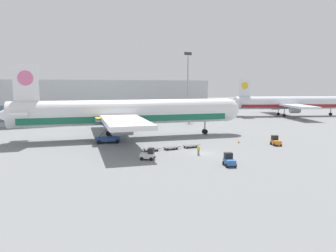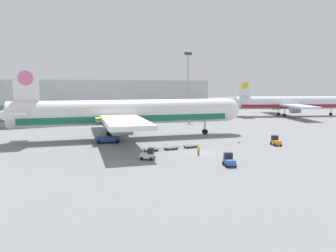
{
  "view_description": "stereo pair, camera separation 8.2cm",
  "coord_description": "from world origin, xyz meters",
  "px_view_note": "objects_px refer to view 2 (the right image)",
  "views": [
    {
      "loc": [
        -34.0,
        -48.92,
        12.75
      ],
      "look_at": [
        -1.72,
        10.47,
        4.0
      ],
      "focal_mm": 35.0,
      "sensor_mm": 36.0,
      "label": 1
    },
    {
      "loc": [
        -33.92,
        -48.96,
        12.75
      ],
      "look_at": [
        -1.72,
        10.47,
        4.0
      ],
      "focal_mm": 35.0,
      "sensor_mm": 36.0,
      "label": 2
    }
  ],
  "objects_px": {
    "airplane_distant": "(289,103)",
    "baggage_dolly_third": "(191,146)",
    "baggage_tug_far": "(229,160)",
    "baggage_dolly_second": "(171,147)",
    "scissor_lift_loader": "(107,133)",
    "baggage_tug_mid": "(148,155)",
    "traffic_cone_near": "(239,142)",
    "baggage_dolly_lead": "(151,149)",
    "light_mast": "(188,81)",
    "baggage_tug_foreground": "(276,141)",
    "airplane_main": "(124,113)",
    "ground_crew_near": "(198,149)"
  },
  "relations": [
    {
      "from": "airplane_main",
      "to": "baggage_tug_foreground",
      "type": "xyz_separation_m",
      "value": [
        24.37,
        -23.99,
        -4.96
      ]
    },
    {
      "from": "baggage_tug_mid",
      "to": "light_mast",
      "type": "bearing_deg",
      "value": 91.4
    },
    {
      "from": "baggage_tug_foreground",
      "to": "baggage_tug_mid",
      "type": "relative_size",
      "value": 1.0
    },
    {
      "from": "light_mast",
      "to": "baggage_tug_mid",
      "type": "xyz_separation_m",
      "value": [
        -39.43,
        -50.85,
        -12.87
      ]
    },
    {
      "from": "baggage_tug_far",
      "to": "baggage_dolly_third",
      "type": "bearing_deg",
      "value": 10.84
    },
    {
      "from": "baggage_dolly_lead",
      "to": "traffic_cone_near",
      "type": "relative_size",
      "value": 6.69
    },
    {
      "from": "baggage_tug_foreground",
      "to": "baggage_dolly_second",
      "type": "distance_m",
      "value": 22.33
    },
    {
      "from": "baggage_tug_mid",
      "to": "baggage_dolly_second",
      "type": "height_order",
      "value": "baggage_tug_mid"
    },
    {
      "from": "scissor_lift_loader",
      "to": "ground_crew_near",
      "type": "height_order",
      "value": "scissor_lift_loader"
    },
    {
      "from": "baggage_tug_far",
      "to": "airplane_main",
      "type": "bearing_deg",
      "value": 28.71
    },
    {
      "from": "baggage_tug_foreground",
      "to": "light_mast",
      "type": "bearing_deg",
      "value": 9.76
    },
    {
      "from": "airplane_distant",
      "to": "baggage_tug_far",
      "type": "height_order",
      "value": "airplane_distant"
    },
    {
      "from": "baggage_dolly_lead",
      "to": "baggage_dolly_second",
      "type": "xyz_separation_m",
      "value": [
        4.15,
        -0.3,
        0.0
      ]
    },
    {
      "from": "baggage_dolly_lead",
      "to": "airplane_main",
      "type": "bearing_deg",
      "value": 89.88
    },
    {
      "from": "baggage_tug_mid",
      "to": "airplane_distant",
      "type": "bearing_deg",
      "value": 66.62
    },
    {
      "from": "airplane_main",
      "to": "baggage_dolly_third",
      "type": "distance_m",
      "value": 19.93
    },
    {
      "from": "airplane_distant",
      "to": "baggage_dolly_third",
      "type": "xyz_separation_m",
      "value": [
        -69.29,
        -36.56,
        -4.64
      ]
    },
    {
      "from": "baggage_tug_foreground",
      "to": "baggage_dolly_third",
      "type": "xyz_separation_m",
      "value": [
        -17.0,
        6.3,
        -0.49
      ]
    },
    {
      "from": "light_mast",
      "to": "baggage_tug_far",
      "type": "distance_m",
      "value": 68.84
    },
    {
      "from": "ground_crew_near",
      "to": "traffic_cone_near",
      "type": "xyz_separation_m",
      "value": [
        14.32,
        5.73,
        -0.74
      ]
    },
    {
      "from": "airplane_main",
      "to": "airplane_distant",
      "type": "relative_size",
      "value": 1.22
    },
    {
      "from": "light_mast",
      "to": "airplane_main",
      "type": "xyz_separation_m",
      "value": [
        -34.82,
        -27.55,
        -7.9
      ]
    },
    {
      "from": "baggage_tug_foreground",
      "to": "baggage_tug_far",
      "type": "height_order",
      "value": "same"
    },
    {
      "from": "baggage_dolly_second",
      "to": "baggage_dolly_third",
      "type": "distance_m",
      "value": 4.36
    },
    {
      "from": "baggage_tug_far",
      "to": "baggage_dolly_lead",
      "type": "relative_size",
      "value": 0.74
    },
    {
      "from": "light_mast",
      "to": "baggage_tug_foreground",
      "type": "relative_size",
      "value": 8.57
    },
    {
      "from": "baggage_tug_foreground",
      "to": "baggage_dolly_third",
      "type": "height_order",
      "value": "baggage_tug_foreground"
    },
    {
      "from": "traffic_cone_near",
      "to": "baggage_dolly_lead",
      "type": "bearing_deg",
      "value": 176.7
    },
    {
      "from": "light_mast",
      "to": "baggage_dolly_lead",
      "type": "relative_size",
      "value": 6.36
    },
    {
      "from": "baggage_dolly_lead",
      "to": "light_mast",
      "type": "bearing_deg",
      "value": 54.83
    },
    {
      "from": "light_mast",
      "to": "airplane_main",
      "type": "bearing_deg",
      "value": -141.65
    },
    {
      "from": "airplane_distant",
      "to": "ground_crew_near",
      "type": "distance_m",
      "value": 83.61
    },
    {
      "from": "ground_crew_near",
      "to": "traffic_cone_near",
      "type": "relative_size",
      "value": 3.09
    },
    {
      "from": "baggage_tug_foreground",
      "to": "baggage_tug_mid",
      "type": "bearing_deg",
      "value": 109.86
    },
    {
      "from": "light_mast",
      "to": "baggage_tug_foreground",
      "type": "height_order",
      "value": "light_mast"
    },
    {
      "from": "airplane_distant",
      "to": "baggage_dolly_third",
      "type": "bearing_deg",
      "value": -128.5
    },
    {
      "from": "baggage_tug_foreground",
      "to": "traffic_cone_near",
      "type": "xyz_separation_m",
      "value": [
        -5.02,
        5.67,
        -0.6
      ]
    },
    {
      "from": "airplane_main",
      "to": "baggage_tug_far",
      "type": "relative_size",
      "value": 20.69
    },
    {
      "from": "light_mast",
      "to": "baggage_dolly_third",
      "type": "bearing_deg",
      "value": -121.24
    },
    {
      "from": "light_mast",
      "to": "baggage_dolly_lead",
      "type": "xyz_separation_m",
      "value": [
        -35.94,
        -44.69,
        -13.35
      ]
    },
    {
      "from": "scissor_lift_loader",
      "to": "baggage_tug_far",
      "type": "xyz_separation_m",
      "value": [
        10.31,
        -28.63,
        -1.22
      ]
    },
    {
      "from": "baggage_tug_far",
      "to": "baggage_dolly_second",
      "type": "distance_m",
      "value": 15.69
    },
    {
      "from": "baggage_dolly_lead",
      "to": "baggage_dolly_second",
      "type": "relative_size",
      "value": 1.0
    },
    {
      "from": "airplane_main",
      "to": "traffic_cone_near",
      "type": "relative_size",
      "value": 102.42
    },
    {
      "from": "baggage_tug_foreground",
      "to": "baggage_tug_far",
      "type": "distance_m",
      "value": 21.59
    },
    {
      "from": "baggage_dolly_third",
      "to": "baggage_dolly_lead",
      "type": "bearing_deg",
      "value": 179.93
    },
    {
      "from": "baggage_tug_foreground",
      "to": "ground_crew_near",
      "type": "relative_size",
      "value": 1.61
    },
    {
      "from": "baggage_tug_far",
      "to": "scissor_lift_loader",
      "type": "bearing_deg",
      "value": 40.31
    },
    {
      "from": "scissor_lift_loader",
      "to": "baggage_tug_mid",
      "type": "bearing_deg",
      "value": -74.57
    },
    {
      "from": "light_mast",
      "to": "traffic_cone_near",
      "type": "height_order",
      "value": "light_mast"
    }
  ]
}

